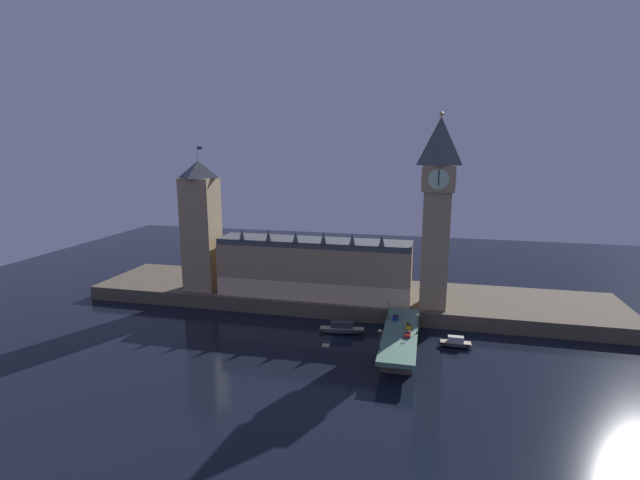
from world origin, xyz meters
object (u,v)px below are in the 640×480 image
Objects in this scene: victoria_tower at (201,226)px; boat_upstream at (342,329)px; car_southbound_trail at (409,326)px; street_lamp_near at (380,337)px; boat_downstream at (456,343)px; street_lamp_far at (388,303)px; car_southbound_lead at (408,333)px; pedestrian_far_rail at (388,317)px; car_northbound_lead at (395,317)px; clock_tower at (437,207)px; street_lamp_mid at (417,321)px.

victoria_tower reaches higher than boat_upstream.
street_lamp_near reaches higher than car_southbound_trail.
boat_downstream is (23.29, 22.66, -9.52)m from street_lamp_near.
car_southbound_lead is at bearing -65.77° from street_lamp_far.
pedestrian_far_rail is 17.51m from boat_upstream.
street_lamp_near is (-2.84, -26.04, 3.33)m from car_northbound_lead.
street_lamp_far is at bearing -132.82° from clock_tower.
clock_tower is at bearing 81.10° from street_lamp_mid.
street_lamp_mid reaches higher than street_lamp_near.
clock_tower is 45.81m from street_lamp_mid.
car_northbound_lead is 2.18× the size of pedestrian_far_rail.
car_southbound_lead is at bearing -146.32° from boat_downstream.
clock_tower is 49.45m from boat_downstream.
car_southbound_lead is (88.89, -35.49, -25.61)m from victoria_tower.
street_lamp_near is 31.19m from boat_upstream.
pedestrian_far_rail reaches higher than car_southbound_trail.
pedestrian_far_rail is at bearing -125.73° from clock_tower.
street_lamp_mid is at bearing 40.60° from car_southbound_lead.
boat_downstream is at bearing -6.30° from pedestrian_far_rail.
car_northbound_lead is at bearing 125.47° from car_southbound_trail.
car_southbound_lead reaches higher than boat_downstream.
street_lamp_mid is at bearing -54.35° from street_lamp_far.
street_lamp_far is 19.14m from boat_upstream.
street_lamp_far is (-15.48, -16.71, -32.90)m from clock_tower.
boat_upstream is (-18.80, -0.90, -5.93)m from car_northbound_lead.
street_lamp_near is (-15.48, -46.15, -33.28)m from clock_tower.
pedestrian_far_rail is at bearing -84.63° from street_lamp_far.
car_southbound_trail is at bearing 68.09° from street_lamp_near.
victoria_tower reaches higher than street_lamp_mid.
car_southbound_trail is 0.24× the size of boat_upstream.
street_lamp_near reaches higher than car_northbound_lead.
car_southbound_lead reaches higher than boat_upstream.
boat_downstream is (12.73, 7.94, -9.84)m from street_lamp_mid.
car_southbound_trail is 0.62× the size of street_lamp_far.
street_lamp_near is (-7.72, -12.29, 3.26)m from car_southbound_lead.
street_lamp_far reaches higher than car_southbound_trail.
pedestrian_far_rail reaches higher than car_northbound_lead.
street_lamp_far is at bearing 163.76° from boat_downstream.
clock_tower is 46.12m from car_southbound_trail.
street_lamp_mid is 0.39× the size of boat_upstream.
boat_downstream is (23.29, -6.78, -9.91)m from street_lamp_far.
car_northbound_lead is at bearing 109.53° from car_southbound_lead.
street_lamp_far is (0.00, 29.44, 0.38)m from street_lamp_near.
victoria_tower is 75.92m from boat_upstream.
boat_downstream is (22.89, -2.52, -6.49)m from pedestrian_far_rail.
pedestrian_far_rail is 0.16× the size of boat_downstream.
car_southbound_lead is at bearing -139.40° from street_lamp_mid.
street_lamp_far is at bearing 15.07° from boat_upstream.
pedestrian_far_rail reaches higher than boat_downstream.
pedestrian_far_rail is (81.58, -22.59, -25.38)m from victoria_tower.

